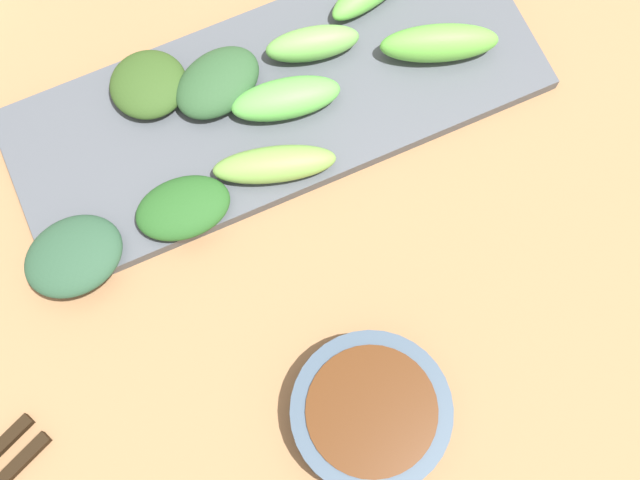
{
  "coord_description": "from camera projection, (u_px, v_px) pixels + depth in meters",
  "views": [
    {
      "loc": [
        -0.18,
        0.07,
        0.63
      ],
      "look_at": [
        -0.02,
        0.0,
        0.05
      ],
      "focal_mm": 49.5,
      "sensor_mm": 36.0,
      "label": 1
    }
  ],
  "objects": [
    {
      "name": "broccoli_stalk_2",
      "position": [
        439.0,
        43.0,
        0.65
      ],
      "size": [
        0.06,
        0.09,
        0.03
      ],
      "primitive_type": "ellipsoid",
      "rotation": [
        0.0,
        0.0,
        -0.35
      ],
      "color": "#61BA41",
      "rests_on": "serving_plate"
    },
    {
      "name": "broccoli_leafy_0",
      "position": [
        74.0,
        256.0,
        0.61
      ],
      "size": [
        0.06,
        0.08,
        0.02
      ],
      "primitive_type": "ellipsoid",
      "rotation": [
        0.0,
        0.0,
        0.1
      ],
      "color": "#284B33",
      "rests_on": "serving_plate"
    },
    {
      "name": "sauce_bowl",
      "position": [
        371.0,
        413.0,
        0.58
      ],
      "size": [
        0.11,
        0.11,
        0.03
      ],
      "color": "#334557",
      "rests_on": "tabletop"
    },
    {
      "name": "broccoli_leafy_6",
      "position": [
        148.0,
        84.0,
        0.64
      ],
      "size": [
        0.07,
        0.07,
        0.02
      ],
      "primitive_type": "ellipsoid",
      "rotation": [
        0.0,
        0.0,
        -0.19
      ],
      "color": "#2F4D1D",
      "rests_on": "serving_plate"
    },
    {
      "name": "broccoli_stalk_8",
      "position": [
        312.0,
        44.0,
        0.65
      ],
      "size": [
        0.04,
        0.07,
        0.03
      ],
      "primitive_type": "ellipsoid",
      "rotation": [
        0.0,
        0.0,
        -0.22
      ],
      "color": "#6BB550",
      "rests_on": "serving_plate"
    },
    {
      "name": "broccoli_stalk_3",
      "position": [
        274.0,
        164.0,
        0.62
      ],
      "size": [
        0.05,
        0.09,
        0.02
      ],
      "primitive_type": "ellipsoid",
      "rotation": [
        0.0,
        0.0,
        -0.3
      ],
      "color": "#72A446",
      "rests_on": "serving_plate"
    },
    {
      "name": "broccoli_leafy_7",
      "position": [
        183.0,
        208.0,
        0.62
      ],
      "size": [
        0.05,
        0.07,
        0.02
      ],
      "primitive_type": "ellipsoid",
      "rotation": [
        0.0,
        0.0,
        -0.09
      ],
      "color": "#245520",
      "rests_on": "serving_plate"
    },
    {
      "name": "broccoli_leafy_1",
      "position": [
        218.0,
        83.0,
        0.64
      ],
      "size": [
        0.07,
        0.08,
        0.02
      ],
      "primitive_type": "ellipsoid",
      "rotation": [
        0.0,
        0.0,
        0.31
      ],
      "color": "#2B502C",
      "rests_on": "serving_plate"
    },
    {
      "name": "tabletop",
      "position": [
        309.0,
        228.0,
        0.65
      ],
      "size": [
        2.1,
        2.1,
        0.02
      ],
      "primitive_type": "cube",
      "color": "#946B45",
      "rests_on": "ground"
    },
    {
      "name": "broccoli_stalk_4",
      "position": [
        286.0,
        99.0,
        0.64
      ],
      "size": [
        0.05,
        0.09,
        0.03
      ],
      "primitive_type": "ellipsoid",
      "rotation": [
        0.0,
        0.0,
        -0.2
      ],
      "color": "#5CB64A",
      "rests_on": "serving_plate"
    },
    {
      "name": "serving_plate",
      "position": [
        275.0,
        101.0,
        0.66
      ],
      "size": [
        0.15,
        0.4,
        0.01
      ],
      "primitive_type": "cube",
      "color": "#484D54",
      "rests_on": "tabletop"
    }
  ]
}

